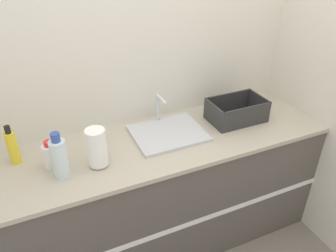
{
  "coord_description": "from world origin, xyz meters",
  "views": [
    {
      "loc": [
        -0.69,
        -1.31,
        2.09
      ],
      "look_at": [
        0.02,
        0.29,
        1.03
      ],
      "focal_mm": 35.0,
      "sensor_mm": 36.0,
      "label": 1
    }
  ],
  "objects_px": {
    "paper_towel_roll": "(97,148)",
    "bottle_yellow": "(13,147)",
    "sink": "(168,132)",
    "dish_rack": "(236,113)",
    "bottle_clear": "(60,158)",
    "bottle_white_spray": "(51,155)"
  },
  "relations": [
    {
      "from": "paper_towel_roll",
      "to": "bottle_yellow",
      "type": "xyz_separation_m",
      "value": [
        -0.44,
        0.22,
        -0.01
      ]
    },
    {
      "from": "sink",
      "to": "dish_rack",
      "type": "xyz_separation_m",
      "value": [
        0.52,
        -0.03,
        0.04
      ]
    },
    {
      "from": "paper_towel_roll",
      "to": "bottle_white_spray",
      "type": "distance_m",
      "value": 0.27
    },
    {
      "from": "dish_rack",
      "to": "bottle_clear",
      "type": "bearing_deg",
      "value": -173.86
    },
    {
      "from": "bottle_white_spray",
      "to": "bottle_clear",
      "type": "bearing_deg",
      "value": -69.65
    },
    {
      "from": "dish_rack",
      "to": "bottle_white_spray",
      "type": "distance_m",
      "value": 1.27
    },
    {
      "from": "bottle_white_spray",
      "to": "bottle_clear",
      "type": "distance_m",
      "value": 0.13
    },
    {
      "from": "sink",
      "to": "dish_rack",
      "type": "height_order",
      "value": "sink"
    },
    {
      "from": "sink",
      "to": "dish_rack",
      "type": "bearing_deg",
      "value": -2.73
    },
    {
      "from": "bottle_white_spray",
      "to": "bottle_yellow",
      "type": "height_order",
      "value": "bottle_yellow"
    },
    {
      "from": "sink",
      "to": "bottle_clear",
      "type": "xyz_separation_m",
      "value": [
        -0.71,
        -0.16,
        0.11
      ]
    },
    {
      "from": "bottle_white_spray",
      "to": "bottle_yellow",
      "type": "relative_size",
      "value": 0.7
    },
    {
      "from": "dish_rack",
      "to": "bottle_white_spray",
      "type": "xyz_separation_m",
      "value": [
        -1.27,
        -0.02,
        0.02
      ]
    },
    {
      "from": "paper_towel_roll",
      "to": "sink",
      "type": "bearing_deg",
      "value": 16.17
    },
    {
      "from": "sink",
      "to": "bottle_clear",
      "type": "distance_m",
      "value": 0.73
    },
    {
      "from": "dish_rack",
      "to": "bottle_yellow",
      "type": "relative_size",
      "value": 1.58
    },
    {
      "from": "sink",
      "to": "dish_rack",
      "type": "relative_size",
      "value": 1.2
    },
    {
      "from": "paper_towel_roll",
      "to": "bottle_white_spray",
      "type": "relative_size",
      "value": 1.38
    },
    {
      "from": "dish_rack",
      "to": "bottle_white_spray",
      "type": "height_order",
      "value": "bottle_white_spray"
    },
    {
      "from": "bottle_yellow",
      "to": "dish_rack",
      "type": "bearing_deg",
      "value": -4.09
    },
    {
      "from": "paper_towel_roll",
      "to": "dish_rack",
      "type": "relative_size",
      "value": 0.61
    },
    {
      "from": "dish_rack",
      "to": "bottle_clear",
      "type": "xyz_separation_m",
      "value": [
        -1.23,
        -0.13,
        0.07
      ]
    }
  ]
}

